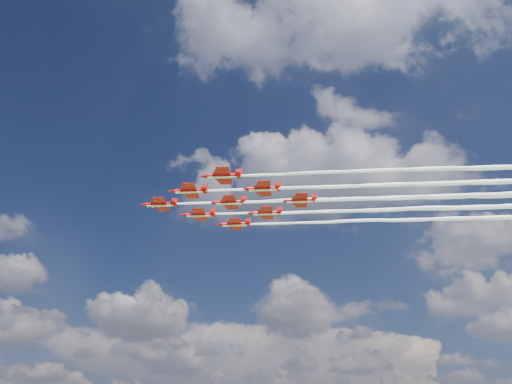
% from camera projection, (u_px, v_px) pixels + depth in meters
% --- Properties ---
extents(jet_lead, '(117.54, 32.41, 2.62)m').
position_uv_depth(jet_lead, '(367.00, 198.00, 134.75)').
color(jet_lead, red).
extents(jet_row2_port, '(117.54, 32.41, 2.62)m').
position_uv_depth(jet_row2_port, '(409.00, 184.00, 127.38)').
color(jet_row2_port, red).
extents(jet_row2_starb, '(117.54, 32.41, 2.62)m').
position_uv_depth(jet_row2_starb, '(398.00, 209.00, 141.00)').
color(jet_row2_starb, red).
extents(jet_row3_port, '(117.54, 32.41, 2.62)m').
position_uv_depth(jet_row3_port, '(457.00, 168.00, 120.02)').
color(jet_row3_port, red).
extents(jet_row3_centre, '(117.54, 32.41, 2.62)m').
position_uv_depth(jet_row3_centre, '(440.00, 196.00, 133.64)').
color(jet_row3_centre, red).
extents(jet_row3_starb, '(117.54, 32.41, 2.62)m').
position_uv_depth(jet_row3_starb, '(426.00, 219.00, 147.26)').
color(jet_row3_starb, red).
extents(jet_row4_port, '(117.54, 32.41, 2.62)m').
position_uv_depth(jet_row4_port, '(487.00, 182.00, 126.28)').
color(jet_row4_port, red).
extents(jet_row4_starb, '(117.54, 32.41, 2.62)m').
position_uv_depth(jet_row4_starb, '(468.00, 208.00, 139.90)').
color(jet_row4_starb, red).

